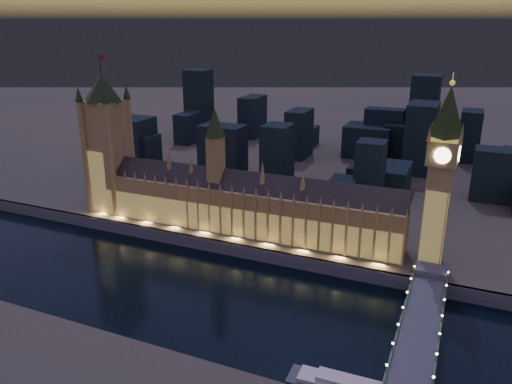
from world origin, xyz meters
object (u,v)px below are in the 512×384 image
at_px(elizabeth_tower, 442,163).
at_px(westminster_bridge, 420,330).
at_px(palace_of_westminster, 243,204).
at_px(victoria_tower, 107,136).

relative_size(elizabeth_tower, westminster_bridge, 0.92).
relative_size(palace_of_westminster, westminster_bridge, 1.79).
bearing_deg(palace_of_westminster, westminster_bridge, -29.19).
height_order(palace_of_westminster, westminster_bridge, palace_of_westminster).
bearing_deg(elizabeth_tower, westminster_bridge, -88.19).
distance_m(victoria_tower, westminster_bridge, 236.04).
bearing_deg(westminster_bridge, victoria_tower, 163.46).
relative_size(victoria_tower, westminster_bridge, 0.95).
height_order(victoria_tower, westminster_bridge, victoria_tower).
bearing_deg(palace_of_westminster, victoria_tower, 179.91).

